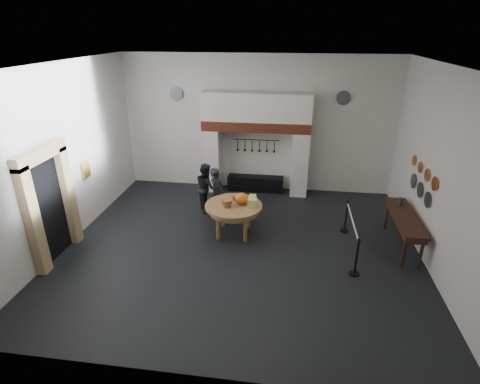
# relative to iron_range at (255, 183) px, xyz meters

# --- Properties ---
(floor) EXTENTS (9.00, 8.00, 0.02)m
(floor) POSITION_rel_iron_range_xyz_m (0.00, -3.72, -0.25)
(floor) COLOR black
(floor) RESTS_ON ground
(ceiling) EXTENTS (9.00, 8.00, 0.02)m
(ceiling) POSITION_rel_iron_range_xyz_m (0.00, -3.72, 4.25)
(ceiling) COLOR silver
(ceiling) RESTS_ON wall_back
(wall_back) EXTENTS (9.00, 0.02, 4.50)m
(wall_back) POSITION_rel_iron_range_xyz_m (0.00, 0.28, 2.00)
(wall_back) COLOR silver
(wall_back) RESTS_ON floor
(wall_front) EXTENTS (9.00, 0.02, 4.50)m
(wall_front) POSITION_rel_iron_range_xyz_m (0.00, -7.72, 2.00)
(wall_front) COLOR silver
(wall_front) RESTS_ON floor
(wall_left) EXTENTS (0.02, 8.00, 4.50)m
(wall_left) POSITION_rel_iron_range_xyz_m (-4.50, -3.72, 2.00)
(wall_left) COLOR silver
(wall_left) RESTS_ON floor
(wall_right) EXTENTS (0.02, 8.00, 4.50)m
(wall_right) POSITION_rel_iron_range_xyz_m (4.50, -3.72, 2.00)
(wall_right) COLOR silver
(wall_right) RESTS_ON floor
(chimney_pier_left) EXTENTS (0.55, 0.70, 2.15)m
(chimney_pier_left) POSITION_rel_iron_range_xyz_m (-1.48, -0.07, 0.82)
(chimney_pier_left) COLOR silver
(chimney_pier_left) RESTS_ON floor
(chimney_pier_right) EXTENTS (0.55, 0.70, 2.15)m
(chimney_pier_right) POSITION_rel_iron_range_xyz_m (1.48, -0.07, 0.82)
(chimney_pier_right) COLOR silver
(chimney_pier_right) RESTS_ON floor
(hearth_brick_band) EXTENTS (3.50, 0.72, 0.32)m
(hearth_brick_band) POSITION_rel_iron_range_xyz_m (0.00, -0.07, 2.06)
(hearth_brick_band) COLOR #9E442B
(hearth_brick_band) RESTS_ON chimney_pier_left
(chimney_hood) EXTENTS (3.50, 0.70, 0.90)m
(chimney_hood) POSITION_rel_iron_range_xyz_m (0.00, -0.07, 2.67)
(chimney_hood) COLOR silver
(chimney_hood) RESTS_ON hearth_brick_band
(iron_range) EXTENTS (1.90, 0.45, 0.50)m
(iron_range) POSITION_rel_iron_range_xyz_m (0.00, 0.00, 0.00)
(iron_range) COLOR black
(iron_range) RESTS_ON floor
(utensil_rail) EXTENTS (1.60, 0.02, 0.02)m
(utensil_rail) POSITION_rel_iron_range_xyz_m (0.00, 0.20, 1.50)
(utensil_rail) COLOR black
(utensil_rail) RESTS_ON wall_back
(door_recess) EXTENTS (0.04, 1.10, 2.50)m
(door_recess) POSITION_rel_iron_range_xyz_m (-4.47, -4.72, 1.00)
(door_recess) COLOR black
(door_recess) RESTS_ON floor
(door_jamb_near) EXTENTS (0.22, 0.30, 2.60)m
(door_jamb_near) POSITION_rel_iron_range_xyz_m (-4.38, -5.42, 1.05)
(door_jamb_near) COLOR tan
(door_jamb_near) RESTS_ON floor
(door_jamb_far) EXTENTS (0.22, 0.30, 2.60)m
(door_jamb_far) POSITION_rel_iron_range_xyz_m (-4.38, -4.02, 1.05)
(door_jamb_far) COLOR tan
(door_jamb_far) RESTS_ON floor
(door_lintel) EXTENTS (0.22, 1.70, 0.30)m
(door_lintel) POSITION_rel_iron_range_xyz_m (-4.38, -4.72, 2.40)
(door_lintel) COLOR tan
(door_lintel) RESTS_ON door_jamb_near
(wall_plaque) EXTENTS (0.05, 0.34, 0.44)m
(wall_plaque) POSITION_rel_iron_range_xyz_m (-4.45, -2.92, 1.35)
(wall_plaque) COLOR gold
(wall_plaque) RESTS_ON wall_left
(work_table) EXTENTS (1.74, 1.74, 0.07)m
(work_table) POSITION_rel_iron_range_xyz_m (-0.28, -3.06, 0.59)
(work_table) COLOR #A77D4E
(work_table) RESTS_ON floor
(pumpkin) EXTENTS (0.36, 0.36, 0.31)m
(pumpkin) POSITION_rel_iron_range_xyz_m (-0.08, -2.96, 0.78)
(pumpkin) COLOR #C5781B
(pumpkin) RESTS_ON work_table
(cheese_block_big) EXTENTS (0.22, 0.22, 0.24)m
(cheese_block_big) POSITION_rel_iron_range_xyz_m (0.22, -3.11, 0.74)
(cheese_block_big) COLOR #D4D27E
(cheese_block_big) RESTS_ON work_table
(cheese_block_small) EXTENTS (0.18, 0.18, 0.20)m
(cheese_block_small) POSITION_rel_iron_range_xyz_m (0.20, -2.81, 0.72)
(cheese_block_small) COLOR #DECF85
(cheese_block_small) RESTS_ON work_table
(wicker_basket) EXTENTS (0.36, 0.36, 0.22)m
(wicker_basket) POSITION_rel_iron_range_xyz_m (-0.43, -3.21, 0.73)
(wicker_basket) COLOR #A1673B
(wicker_basket) RESTS_ON work_table
(bread_loaf) EXTENTS (0.31, 0.18, 0.13)m
(bread_loaf) POSITION_rel_iron_range_xyz_m (-0.38, -2.71, 0.69)
(bread_loaf) COLOR olive
(bread_loaf) RESTS_ON work_table
(visitor_near) EXTENTS (0.49, 0.64, 1.54)m
(visitor_near) POSITION_rel_iron_range_xyz_m (-0.93, -2.14, 0.52)
(visitor_near) COLOR black
(visitor_near) RESTS_ON floor
(visitor_far) EXTENTS (0.85, 0.92, 1.52)m
(visitor_far) POSITION_rel_iron_range_xyz_m (-1.33, -1.74, 0.51)
(visitor_far) COLOR black
(visitor_far) RESTS_ON floor
(side_table) EXTENTS (0.55, 2.20, 0.06)m
(side_table) POSITION_rel_iron_range_xyz_m (4.10, -3.14, 0.62)
(side_table) COLOR #371F14
(side_table) RESTS_ON floor
(pewter_jug) EXTENTS (0.12, 0.12, 0.22)m
(pewter_jug) POSITION_rel_iron_range_xyz_m (4.10, -2.54, 0.76)
(pewter_jug) COLOR #505056
(pewter_jug) RESTS_ON side_table
(copper_pan_a) EXTENTS (0.03, 0.34, 0.34)m
(copper_pan_a) POSITION_rel_iron_range_xyz_m (4.46, -3.52, 1.70)
(copper_pan_a) COLOR #C6662D
(copper_pan_a) RESTS_ON wall_right
(copper_pan_b) EXTENTS (0.03, 0.32, 0.32)m
(copper_pan_b) POSITION_rel_iron_range_xyz_m (4.46, -2.97, 1.70)
(copper_pan_b) COLOR #C6662D
(copper_pan_b) RESTS_ON wall_right
(copper_pan_c) EXTENTS (0.03, 0.30, 0.30)m
(copper_pan_c) POSITION_rel_iron_range_xyz_m (4.46, -2.42, 1.70)
(copper_pan_c) COLOR #C6662D
(copper_pan_c) RESTS_ON wall_right
(copper_pan_d) EXTENTS (0.03, 0.28, 0.28)m
(copper_pan_d) POSITION_rel_iron_range_xyz_m (4.46, -1.87, 1.70)
(copper_pan_d) COLOR #C6662D
(copper_pan_d) RESTS_ON wall_right
(pewter_plate_left) EXTENTS (0.03, 0.40, 0.40)m
(pewter_plate_left) POSITION_rel_iron_range_xyz_m (4.46, -3.32, 1.20)
(pewter_plate_left) COLOR #4C4C51
(pewter_plate_left) RESTS_ON wall_right
(pewter_plate_mid) EXTENTS (0.03, 0.40, 0.40)m
(pewter_plate_mid) POSITION_rel_iron_range_xyz_m (4.46, -2.72, 1.20)
(pewter_plate_mid) COLOR #4C4C51
(pewter_plate_mid) RESTS_ON wall_right
(pewter_plate_right) EXTENTS (0.03, 0.40, 0.40)m
(pewter_plate_right) POSITION_rel_iron_range_xyz_m (4.46, -2.12, 1.20)
(pewter_plate_right) COLOR #4C4C51
(pewter_plate_right) RESTS_ON wall_right
(pewter_plate_back_left) EXTENTS (0.44, 0.03, 0.44)m
(pewter_plate_back_left) POSITION_rel_iron_range_xyz_m (-2.70, 0.24, 2.95)
(pewter_plate_back_left) COLOR #4C4C51
(pewter_plate_back_left) RESTS_ON wall_back
(pewter_plate_back_right) EXTENTS (0.44, 0.03, 0.44)m
(pewter_plate_back_right) POSITION_rel_iron_range_xyz_m (2.70, 0.24, 2.95)
(pewter_plate_back_right) COLOR #4C4C51
(pewter_plate_back_right) RESTS_ON wall_back
(barrier_post_near) EXTENTS (0.05, 0.05, 0.90)m
(barrier_post_near) POSITION_rel_iron_range_xyz_m (2.76, -4.53, 0.20)
(barrier_post_near) COLOR black
(barrier_post_near) RESTS_ON floor
(barrier_post_far) EXTENTS (0.05, 0.05, 0.90)m
(barrier_post_far) POSITION_rel_iron_range_xyz_m (2.76, -2.53, 0.20)
(barrier_post_far) COLOR black
(barrier_post_far) RESTS_ON floor
(barrier_rope) EXTENTS (0.04, 2.00, 0.04)m
(barrier_rope) POSITION_rel_iron_range_xyz_m (2.76, -3.53, 0.60)
(barrier_rope) COLOR silver
(barrier_rope) RESTS_ON barrier_post_near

